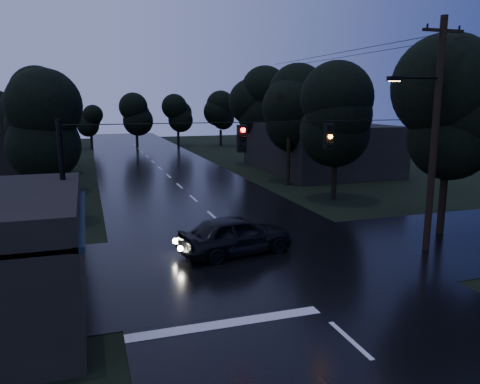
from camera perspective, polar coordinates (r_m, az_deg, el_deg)
main_road at (r=36.68m, az=-7.39°, el=0.71°), size 12.00×120.00×0.02m
cross_street at (r=19.82m, az=2.62°, el=-8.32°), size 60.00×9.00×0.02m
building_far_right at (r=44.76m, az=9.48°, el=5.38°), size 10.00×14.00×4.40m
utility_pole_main at (r=21.70m, az=22.51°, el=6.76°), size 3.50×0.30×10.00m
utility_pole_far at (r=36.75m, az=5.97°, el=6.87°), size 2.00×0.30×7.50m
anchor_pole_left at (r=16.87m, az=-20.56°, el=-1.91°), size 0.18×0.18×6.00m
span_signals at (r=18.01m, az=5.58°, el=6.77°), size 15.00×0.37×1.12m
tree_corner_near at (r=24.87m, az=24.22°, el=8.79°), size 4.48×4.48×9.44m
tree_left_a at (r=27.59m, az=-23.20°, el=7.45°), size 3.92×3.92×8.26m
tree_left_b at (r=35.59m, az=-23.16°, el=8.70°), size 4.20×4.20×8.85m
tree_left_c at (r=45.59m, az=-22.94°, el=9.55°), size 4.48×4.48×9.44m
tree_right_a at (r=31.63m, az=11.70°, el=9.16°), size 4.20×4.20×8.85m
tree_right_b at (r=39.01m, az=6.59°, el=10.21°), size 4.48×4.48×9.44m
tree_right_c at (r=48.48m, az=2.24°, el=10.90°), size 4.76×4.76×10.03m
car at (r=20.39m, az=-0.52°, el=-5.21°), size 5.33×2.91×1.72m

